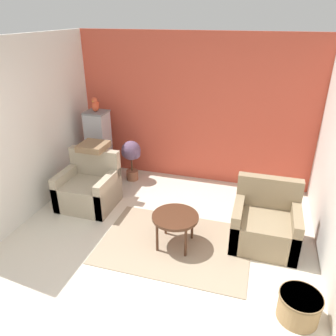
{
  "coord_description": "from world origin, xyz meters",
  "views": [
    {
      "loc": [
        1.18,
        -2.37,
        2.9
      ],
      "look_at": [
        0.0,
        1.6,
        0.93
      ],
      "focal_mm": 35.0,
      "sensor_mm": 36.0,
      "label": 1
    }
  ],
  "objects_px": {
    "potted_plant": "(131,154)",
    "parrot": "(95,105)",
    "coffee_table": "(175,219)",
    "armchair_left": "(89,189)",
    "wicker_basket": "(299,306)",
    "birdcage": "(99,147)",
    "armchair_right": "(265,225)"
  },
  "relations": [
    {
      "from": "coffee_table",
      "to": "armchair_right",
      "type": "bearing_deg",
      "value": 19.12
    },
    {
      "from": "armchair_left",
      "to": "potted_plant",
      "type": "distance_m",
      "value": 1.11
    },
    {
      "from": "armchair_left",
      "to": "potted_plant",
      "type": "xyz_separation_m",
      "value": [
        0.33,
        1.04,
        0.23
      ]
    },
    {
      "from": "armchair_left",
      "to": "potted_plant",
      "type": "relative_size",
      "value": 1.14
    },
    {
      "from": "armchair_right",
      "to": "birdcage",
      "type": "relative_size",
      "value": 0.68
    },
    {
      "from": "coffee_table",
      "to": "potted_plant",
      "type": "height_order",
      "value": "potted_plant"
    },
    {
      "from": "potted_plant",
      "to": "parrot",
      "type": "bearing_deg",
      "value": -175.03
    },
    {
      "from": "birdcage",
      "to": "coffee_table",
      "type": "bearing_deg",
      "value": -39.76
    },
    {
      "from": "coffee_table",
      "to": "wicker_basket",
      "type": "height_order",
      "value": "coffee_table"
    },
    {
      "from": "armchair_left",
      "to": "birdcage",
      "type": "relative_size",
      "value": 0.68
    },
    {
      "from": "armchair_right",
      "to": "coffee_table",
      "type": "bearing_deg",
      "value": -160.88
    },
    {
      "from": "armchair_right",
      "to": "birdcage",
      "type": "height_order",
      "value": "birdcage"
    },
    {
      "from": "coffee_table",
      "to": "potted_plant",
      "type": "relative_size",
      "value": 0.8
    },
    {
      "from": "armchair_right",
      "to": "armchair_left",
      "type": "bearing_deg",
      "value": 175.5
    },
    {
      "from": "parrot",
      "to": "armchair_left",
      "type": "bearing_deg",
      "value": -73.61
    },
    {
      "from": "armchair_left",
      "to": "wicker_basket",
      "type": "height_order",
      "value": "armchair_left"
    },
    {
      "from": "armchair_right",
      "to": "birdcage",
      "type": "distance_m",
      "value": 3.33
    },
    {
      "from": "coffee_table",
      "to": "potted_plant",
      "type": "distance_m",
      "value": 2.12
    },
    {
      "from": "coffee_table",
      "to": "parrot",
      "type": "relative_size",
      "value": 2.34
    },
    {
      "from": "coffee_table",
      "to": "armchair_right",
      "type": "distance_m",
      "value": 1.23
    },
    {
      "from": "wicker_basket",
      "to": "coffee_table",
      "type": "bearing_deg",
      "value": 153.03
    },
    {
      "from": "armchair_left",
      "to": "coffee_table",
      "type": "bearing_deg",
      "value": -20.76
    },
    {
      "from": "coffee_table",
      "to": "armchair_right",
      "type": "height_order",
      "value": "armchair_right"
    },
    {
      "from": "birdcage",
      "to": "potted_plant",
      "type": "xyz_separation_m",
      "value": [
        0.62,
        0.06,
        -0.1
      ]
    },
    {
      "from": "coffee_table",
      "to": "armchair_left",
      "type": "bearing_deg",
      "value": 159.24
    },
    {
      "from": "armchair_left",
      "to": "birdcage",
      "type": "xyz_separation_m",
      "value": [
        -0.29,
        0.98,
        0.33
      ]
    },
    {
      "from": "armchair_right",
      "to": "potted_plant",
      "type": "xyz_separation_m",
      "value": [
        -2.47,
        1.26,
        0.23
      ]
    },
    {
      "from": "potted_plant",
      "to": "coffee_table",
      "type": "bearing_deg",
      "value": -51.67
    },
    {
      "from": "armchair_left",
      "to": "birdcage",
      "type": "bearing_deg",
      "value": 106.42
    },
    {
      "from": "coffee_table",
      "to": "armchair_left",
      "type": "height_order",
      "value": "armchair_left"
    },
    {
      "from": "wicker_basket",
      "to": "armchair_right",
      "type": "bearing_deg",
      "value": 108.15
    },
    {
      "from": "wicker_basket",
      "to": "parrot",
      "type": "bearing_deg",
      "value": 145.44
    }
  ]
}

